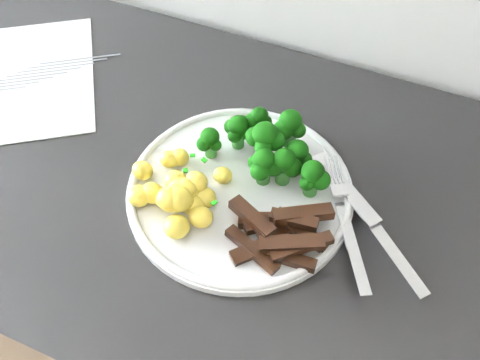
{
  "coord_description": "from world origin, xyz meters",
  "views": [
    {
      "loc": [
        0.36,
        1.28,
        1.46
      ],
      "look_at": [
        0.19,
        1.67,
        0.91
      ],
      "focal_mm": 41.05,
      "sensor_mm": 36.0,
      "label": 1
    }
  ],
  "objects_px": {
    "broccoli": "(272,147)",
    "potatoes": "(179,193)",
    "counter": "(219,317)",
    "plate": "(240,190)",
    "beef_strips": "(279,231)",
    "recipe_paper": "(31,78)",
    "fork": "(347,225)",
    "knife": "(381,238)"
  },
  "relations": [
    {
      "from": "broccoli",
      "to": "potatoes",
      "type": "xyz_separation_m",
      "value": [
        -0.08,
        -0.1,
        -0.02
      ]
    },
    {
      "from": "counter",
      "to": "plate",
      "type": "distance_m",
      "value": 0.45
    },
    {
      "from": "beef_strips",
      "to": "plate",
      "type": "bearing_deg",
      "value": 146.88
    },
    {
      "from": "recipe_paper",
      "to": "fork",
      "type": "height_order",
      "value": "fork"
    },
    {
      "from": "counter",
      "to": "fork",
      "type": "height_order",
      "value": "fork"
    },
    {
      "from": "potatoes",
      "to": "beef_strips",
      "type": "height_order",
      "value": "potatoes"
    },
    {
      "from": "plate",
      "to": "fork",
      "type": "distance_m",
      "value": 0.15
    },
    {
      "from": "beef_strips",
      "to": "recipe_paper",
      "type": "bearing_deg",
      "value": 165.18
    },
    {
      "from": "recipe_paper",
      "to": "knife",
      "type": "relative_size",
      "value": 1.74
    },
    {
      "from": "plate",
      "to": "potatoes",
      "type": "height_order",
      "value": "potatoes"
    },
    {
      "from": "counter",
      "to": "beef_strips",
      "type": "distance_m",
      "value": 0.48
    },
    {
      "from": "broccoli",
      "to": "fork",
      "type": "distance_m",
      "value": 0.14
    },
    {
      "from": "counter",
      "to": "recipe_paper",
      "type": "relative_size",
      "value": 7.01
    },
    {
      "from": "plate",
      "to": "recipe_paper",
      "type": "bearing_deg",
      "value": 169.05
    },
    {
      "from": "broccoli",
      "to": "beef_strips",
      "type": "height_order",
      "value": "broccoli"
    },
    {
      "from": "recipe_paper",
      "to": "fork",
      "type": "relative_size",
      "value": 1.77
    },
    {
      "from": "knife",
      "to": "recipe_paper",
      "type": "bearing_deg",
      "value": 172.75
    },
    {
      "from": "counter",
      "to": "broccoli",
      "type": "relative_size",
      "value": 12.76
    },
    {
      "from": "potatoes",
      "to": "fork",
      "type": "xyz_separation_m",
      "value": [
        0.21,
        0.04,
        -0.01
      ]
    },
    {
      "from": "counter",
      "to": "knife",
      "type": "xyz_separation_m",
      "value": [
        0.23,
        -0.0,
        0.45
      ]
    },
    {
      "from": "beef_strips",
      "to": "counter",
      "type": "bearing_deg",
      "value": 156.95
    },
    {
      "from": "broccoli",
      "to": "fork",
      "type": "height_order",
      "value": "broccoli"
    },
    {
      "from": "counter",
      "to": "potatoes",
      "type": "relative_size",
      "value": 17.41
    },
    {
      "from": "potatoes",
      "to": "fork",
      "type": "height_order",
      "value": "potatoes"
    },
    {
      "from": "counter",
      "to": "fork",
      "type": "xyz_separation_m",
      "value": [
        0.19,
        -0.01,
        0.46
      ]
    },
    {
      "from": "plate",
      "to": "fork",
      "type": "height_order",
      "value": "fork"
    },
    {
      "from": "fork",
      "to": "broccoli",
      "type": "bearing_deg",
      "value": 154.95
    },
    {
      "from": "potatoes",
      "to": "beef_strips",
      "type": "distance_m",
      "value": 0.13
    },
    {
      "from": "counter",
      "to": "broccoli",
      "type": "distance_m",
      "value": 0.5
    },
    {
      "from": "fork",
      "to": "knife",
      "type": "bearing_deg",
      "value": 8.86
    },
    {
      "from": "beef_strips",
      "to": "fork",
      "type": "height_order",
      "value": "beef_strips"
    },
    {
      "from": "beef_strips",
      "to": "knife",
      "type": "relative_size",
      "value": 0.71
    },
    {
      "from": "plate",
      "to": "beef_strips",
      "type": "bearing_deg",
      "value": -33.12
    },
    {
      "from": "knife",
      "to": "counter",
      "type": "bearing_deg",
      "value": 179.69
    },
    {
      "from": "beef_strips",
      "to": "knife",
      "type": "xyz_separation_m",
      "value": [
        0.12,
        0.05,
        -0.01
      ]
    },
    {
      "from": "counter",
      "to": "knife",
      "type": "bearing_deg",
      "value": -0.31
    },
    {
      "from": "plate",
      "to": "fork",
      "type": "bearing_deg",
      "value": -1.73
    },
    {
      "from": "potatoes",
      "to": "knife",
      "type": "xyz_separation_m",
      "value": [
        0.25,
        0.05,
        -0.02
      ]
    },
    {
      "from": "recipe_paper",
      "to": "potatoes",
      "type": "distance_m",
      "value": 0.35
    },
    {
      "from": "broccoli",
      "to": "recipe_paper",
      "type": "bearing_deg",
      "value": 176.85
    },
    {
      "from": "plate",
      "to": "broccoli",
      "type": "relative_size",
      "value": 1.61
    },
    {
      "from": "plate",
      "to": "potatoes",
      "type": "bearing_deg",
      "value": -141.83
    }
  ]
}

